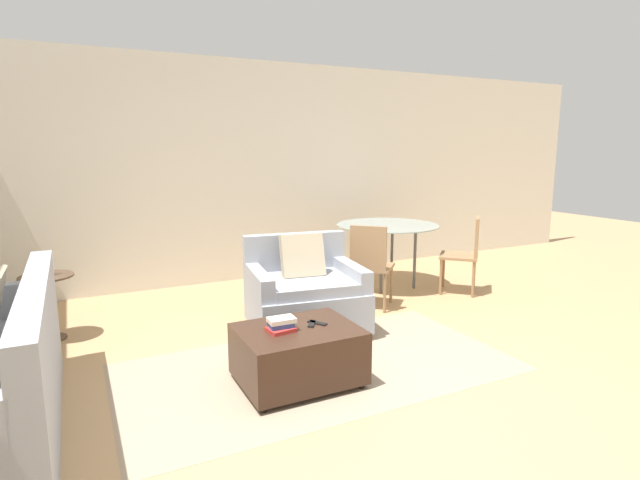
# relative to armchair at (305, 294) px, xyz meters

# --- Properties ---
(ground_plane) EXTENTS (20.00, 20.00, 0.00)m
(ground_plane) POSITION_rel_armchair_xyz_m (-0.18, -1.48, -0.35)
(ground_plane) COLOR tan
(wall_back) EXTENTS (12.00, 0.06, 2.75)m
(wall_back) POSITION_rel_armchair_xyz_m (-0.18, 2.07, 1.03)
(wall_back) COLOR silver
(wall_back) RESTS_ON ground_plane
(area_rug) EXTENTS (2.99, 1.58, 0.01)m
(area_rug) POSITION_rel_armchair_xyz_m (-0.25, -0.80, -0.35)
(area_rug) COLOR gray
(area_rug) RESTS_ON ground_plane
(armchair) EXTENTS (1.10, 0.98, 0.90)m
(armchair) POSITION_rel_armchair_xyz_m (0.00, 0.00, 0.00)
(armchair) COLOR #999EA8
(armchair) RESTS_ON ground_plane
(ottoman) EXTENTS (0.84, 0.65, 0.41)m
(ottoman) POSITION_rel_armchair_xyz_m (-0.50, -0.96, -0.12)
(ottoman) COLOR #382319
(ottoman) RESTS_ON ground_plane
(book_stack) EXTENTS (0.21, 0.17, 0.09)m
(book_stack) POSITION_rel_armchair_xyz_m (-0.62, -0.95, 0.11)
(book_stack) COLOR #B72D28
(book_stack) RESTS_ON ottoman
(tv_remote_primary) EXTENTS (0.11, 0.14, 0.01)m
(tv_remote_primary) POSITION_rel_armchair_xyz_m (-0.37, -0.93, 0.07)
(tv_remote_primary) COLOR black
(tv_remote_primary) RESTS_ON ottoman
(tv_remote_secondary) EXTENTS (0.11, 0.15, 0.01)m
(tv_remote_secondary) POSITION_rel_armchair_xyz_m (-0.33, -0.94, 0.07)
(tv_remote_secondary) COLOR black
(tv_remote_secondary) RESTS_ON ottoman
(side_table) EXTENTS (0.44, 0.44, 0.58)m
(side_table) POSITION_rel_armchair_xyz_m (-2.12, 0.78, 0.06)
(side_table) COLOR #4C3828
(side_table) RESTS_ON ground_plane
(picture_frame) EXTENTS (0.13, 0.07, 0.18)m
(picture_frame) POSITION_rel_armchair_xyz_m (-2.12, 0.78, 0.33)
(picture_frame) COLOR silver
(picture_frame) RESTS_ON side_table
(dining_table) EXTENTS (1.23, 1.23, 0.77)m
(dining_table) POSITION_rel_armchair_xyz_m (1.54, 0.93, 0.35)
(dining_table) COLOR #8C9E99
(dining_table) RESTS_ON ground_plane
(dining_chair_near_left) EXTENTS (0.59, 0.59, 0.90)m
(dining_chair_near_left) POSITION_rel_armchair_xyz_m (0.88, 0.26, 0.17)
(dining_chair_near_left) COLOR #93704C
(dining_chair_near_left) RESTS_ON ground_plane
(dining_chair_near_right) EXTENTS (0.59, 0.59, 0.90)m
(dining_chair_near_right) POSITION_rel_armchair_xyz_m (2.20, 0.26, 0.17)
(dining_chair_near_right) COLOR #93704C
(dining_chair_near_right) RESTS_ON ground_plane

